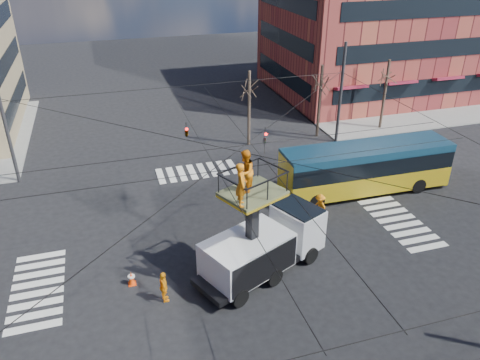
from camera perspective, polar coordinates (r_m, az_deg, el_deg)
name	(u,v)px	position (r m, az deg, el deg)	size (l,w,h in m)	color
ground	(237,252)	(25.26, -0.33, -8.74)	(120.00, 120.00, 0.00)	black
sidewalk_ne	(374,98)	(50.77, 16.03, 9.56)	(18.00, 18.00, 0.12)	slate
crosswalks	(237,252)	(25.25, -0.33, -8.72)	(22.40, 22.40, 0.02)	silver
building_ne	(376,23)	(52.17, 16.25, 17.91)	(20.06, 16.06, 14.00)	maroon
overhead_network	(233,178)	(23.29, -0.81, 0.31)	(24.24, 24.24, 8.00)	#2D2D30
tree_a	(249,89)	(36.20, 1.14, 11.08)	(2.00, 2.00, 6.00)	#382B21
tree_b	(321,82)	(38.42, 9.86, 11.67)	(2.00, 2.00, 6.00)	#382B21
tree_c	(387,76)	(41.39, 17.51, 11.97)	(2.00, 2.00, 6.00)	#382B21
utility_truck	(264,234)	(22.82, 2.92, -6.57)	(7.33, 4.95, 6.79)	black
city_bus	(366,167)	(31.17, 15.06, 1.49)	(11.19, 2.80, 3.20)	yellow
traffic_cone	(131,278)	(23.58, -13.09, -11.57)	(0.36, 0.36, 0.73)	#FB410A
worker_ground	(164,287)	(22.11, -9.28, -12.76)	(0.93, 0.39, 1.59)	#FF9F10
flagger	(320,207)	(27.98, 9.69, -3.22)	(1.04, 0.60, 1.60)	orange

